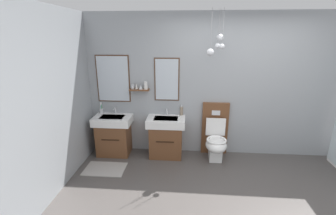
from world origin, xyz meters
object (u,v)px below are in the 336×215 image
Objects in this scene: vanity_sink_left at (114,134)px; toothbrush_cup at (101,110)px; vanity_sink_right at (166,136)px; toilet at (215,138)px; soap_dispenser at (181,111)px.

vanity_sink_left is 3.56× the size of toothbrush_cup.
vanity_sink_right is 3.56× the size of toothbrush_cup.
vanity_sink_left is 0.75× the size of toilet.
vanity_sink_left is at bearing 180.00° from vanity_sink_right.
vanity_sink_left is 1.89m from toilet.
toilet is 5.06× the size of soap_dispenser.
vanity_sink_right is at bearing -7.06° from toothbrush_cup.
vanity_sink_right is 0.75× the size of toilet.
vanity_sink_left is at bearing -30.45° from toothbrush_cup.
toothbrush_cup is (-2.15, 0.16, 0.43)m from toilet.
toilet is at bearing -4.29° from toothbrush_cup.
vanity_sink_right is 0.54m from soap_dispenser.
soap_dispenser is at bearing 164.78° from toilet.
vanity_sink_left is at bearing 179.81° from toilet.
soap_dispenser is (0.27, 0.16, 0.44)m from vanity_sink_right.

